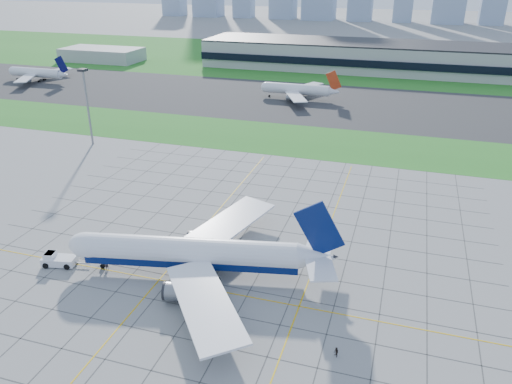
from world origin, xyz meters
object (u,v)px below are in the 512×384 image
at_px(light_mast, 86,97).
at_px(crew_near, 107,265).
at_px(airliner, 194,253).
at_px(crew_far, 336,352).
at_px(distant_jet_0, 37,73).
at_px(distant_jet_1, 298,89).
at_px(pushback_tug, 58,260).

distance_m(light_mast, crew_near, 83.73).
distance_m(airliner, crew_far, 34.18).
bearing_deg(airliner, distant_jet_0, 125.49).
bearing_deg(distant_jet_1, distant_jet_0, -178.77).
height_order(airliner, crew_far, airliner).
bearing_deg(distant_jet_1, crew_near, -91.92).
distance_m(airliner, pushback_tug, 28.78).
xyz_separation_m(light_mast, pushback_tug, (37.70, -68.24, -14.96)).
height_order(light_mast, airliner, light_mast).
bearing_deg(crew_far, airliner, -153.69).
relative_size(pushback_tug, crew_near, 5.13).
height_order(distant_jet_0, distant_jet_1, same).
xyz_separation_m(pushback_tug, crew_far, (58.61, -9.44, -0.36)).
xyz_separation_m(airliner, distant_jet_1, (-12.49, 146.14, -0.23)).
xyz_separation_m(crew_near, distant_jet_0, (-135.52, 147.00, 3.51)).
distance_m(pushback_tug, crew_far, 59.36).
relative_size(light_mast, pushback_tug, 2.57).
relative_size(airliner, crew_near, 27.93).
bearing_deg(crew_near, crew_far, -50.69).
bearing_deg(pushback_tug, crew_near, -3.29).
relative_size(crew_near, distant_jet_1, 0.05).
distance_m(light_mast, crew_far, 124.67).
distance_m(pushback_tug, distant_jet_1, 152.35).
height_order(airliner, crew_near, airliner).
height_order(light_mast, crew_far, light_mast).
bearing_deg(crew_far, distant_jet_0, -168.53).
height_order(light_mast, crew_near, light_mast).
relative_size(crew_near, crew_far, 1.13).
bearing_deg(light_mast, distant_jet_1, 57.40).
relative_size(crew_near, distant_jet_0, 0.05).
bearing_deg(crew_near, pushback_tug, 150.28).
relative_size(light_mast, crew_near, 13.15).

